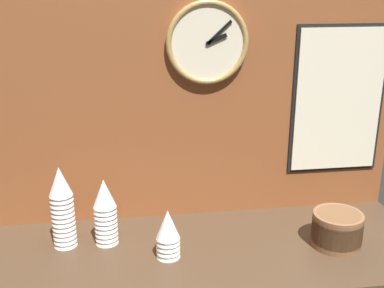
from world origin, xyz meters
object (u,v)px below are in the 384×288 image
at_px(cup_stack_center, 168,234).
at_px(bowl_stack_far_right, 337,228).
at_px(wall_clock, 207,43).
at_px(menu_board, 338,101).
at_px(cup_stack_left, 62,207).
at_px(cup_stack_center_left, 105,212).

bearing_deg(cup_stack_center, bowl_stack_far_right, -0.69).
xyz_separation_m(cup_stack_center, bowl_stack_far_right, (0.57, -0.01, -0.02)).
xyz_separation_m(bowl_stack_far_right, wall_clock, (-0.40, 0.28, 0.58)).
relative_size(bowl_stack_far_right, wall_clock, 0.59).
bearing_deg(menu_board, bowl_stack_far_right, -108.09).
relative_size(cup_stack_left, bowl_stack_far_right, 1.69).
height_order(cup_stack_center, bowl_stack_far_right, cup_stack_center).
height_order(cup_stack_center_left, wall_clock, wall_clock).
relative_size(cup_stack_center_left, menu_board, 0.42).
bearing_deg(cup_stack_left, bowl_stack_far_right, -7.90).
xyz_separation_m(cup_stack_left, wall_clock, (0.50, 0.15, 0.50)).
distance_m(cup_stack_left, menu_board, 1.05).
bearing_deg(cup_stack_center_left, cup_stack_left, 179.04).
distance_m(bowl_stack_far_right, wall_clock, 0.76).
height_order(bowl_stack_far_right, menu_board, menu_board).
xyz_separation_m(cup_stack_center_left, wall_clock, (0.37, 0.15, 0.53)).
relative_size(cup_stack_left, cup_stack_center_left, 1.22).
height_order(cup_stack_left, cup_stack_center, cup_stack_left).
bearing_deg(cup_stack_center_left, cup_stack_center, -30.31).
distance_m(cup_stack_left, wall_clock, 0.73).
relative_size(cup_stack_center, menu_board, 0.30).
xyz_separation_m(cup_stack_left, cup_stack_center_left, (0.14, -0.00, -0.03)).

